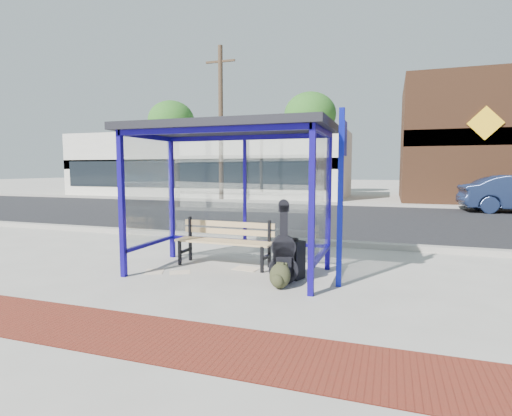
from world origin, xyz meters
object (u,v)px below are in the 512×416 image
(guitar_bag, at_px, (283,255))
(backpack, at_px, (280,276))
(suitcase, at_px, (291,259))
(bench, at_px, (225,239))

(guitar_bag, bearing_deg, backpack, -106.22)
(suitcase, xyz_separation_m, backpack, (-0.03, -0.59, -0.12))
(backpack, bearing_deg, guitar_bag, 96.34)
(bench, xyz_separation_m, guitar_bag, (1.27, -0.79, -0.03))
(suitcase, bearing_deg, guitar_bag, -71.49)
(suitcase, bearing_deg, backpack, -68.23)
(bench, height_order, suitcase, bench)
(guitar_bag, relative_size, backpack, 3.19)
(backpack, bearing_deg, suitcase, 91.64)
(suitcase, relative_size, backpack, 1.75)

